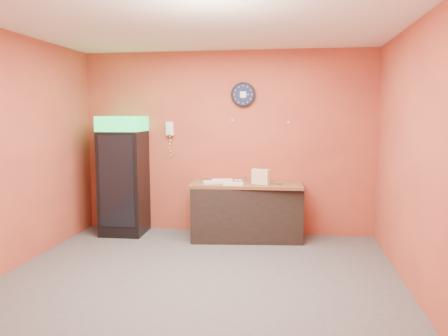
# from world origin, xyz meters

# --- Properties ---
(floor) EXTENTS (4.50, 4.50, 0.00)m
(floor) POSITION_xyz_m (0.00, 0.00, 0.00)
(floor) COLOR #47474C
(floor) RESTS_ON ground
(back_wall) EXTENTS (4.50, 0.02, 2.80)m
(back_wall) POSITION_xyz_m (0.00, 2.00, 1.40)
(back_wall) COLOR #BC5235
(back_wall) RESTS_ON floor
(left_wall) EXTENTS (0.02, 4.00, 2.80)m
(left_wall) POSITION_xyz_m (-2.25, 0.00, 1.40)
(left_wall) COLOR #BC5235
(left_wall) RESTS_ON floor
(right_wall) EXTENTS (0.02, 4.00, 2.80)m
(right_wall) POSITION_xyz_m (2.25, 0.00, 1.40)
(right_wall) COLOR #BC5235
(right_wall) RESTS_ON floor
(ceiling) EXTENTS (4.50, 4.00, 0.02)m
(ceiling) POSITION_xyz_m (0.00, 0.00, 2.80)
(ceiling) COLOR white
(ceiling) RESTS_ON back_wall
(beverage_cooler) EXTENTS (0.66, 0.67, 1.81)m
(beverage_cooler) POSITION_xyz_m (-1.54, 1.61, 0.88)
(beverage_cooler) COLOR black
(beverage_cooler) RESTS_ON floor
(prep_counter) EXTENTS (1.67, 0.89, 0.80)m
(prep_counter) POSITION_xyz_m (0.36, 1.65, 0.40)
(prep_counter) COLOR black
(prep_counter) RESTS_ON floor
(wall_clock) EXTENTS (0.37, 0.06, 0.37)m
(wall_clock) POSITION_xyz_m (0.27, 1.97, 2.13)
(wall_clock) COLOR black
(wall_clock) RESTS_ON back_wall
(wall_phone) EXTENTS (0.12, 0.10, 0.21)m
(wall_phone) POSITION_xyz_m (-0.88, 1.95, 1.62)
(wall_phone) COLOR white
(wall_phone) RESTS_ON back_wall
(butcher_paper) EXTENTS (1.66, 0.82, 0.04)m
(butcher_paper) POSITION_xyz_m (0.36, 1.65, 0.82)
(butcher_paper) COLOR brown
(butcher_paper) RESTS_ON prep_counter
(sub_roll_stack) EXTENTS (0.27, 0.18, 0.22)m
(sub_roll_stack) POSITION_xyz_m (0.57, 1.54, 0.95)
(sub_roll_stack) COLOR beige
(sub_roll_stack) RESTS_ON butcher_paper
(wrapped_sandwich_left) EXTENTS (0.32, 0.23, 0.04)m
(wrapped_sandwich_left) POSITION_xyz_m (-0.11, 1.49, 0.86)
(wrapped_sandwich_left) COLOR silver
(wrapped_sandwich_left) RESTS_ON butcher_paper
(wrapped_sandwich_mid) EXTENTS (0.30, 0.15, 0.04)m
(wrapped_sandwich_mid) POSITION_xyz_m (0.19, 1.40, 0.86)
(wrapped_sandwich_mid) COLOR silver
(wrapped_sandwich_mid) RESTS_ON butcher_paper
(wrapped_sandwich_right) EXTENTS (0.32, 0.18, 0.04)m
(wrapped_sandwich_right) POSITION_xyz_m (-0.01, 1.67, 0.86)
(wrapped_sandwich_right) COLOR silver
(wrapped_sandwich_right) RESTS_ON butcher_paper
(kitchen_tool) EXTENTS (0.06, 0.06, 0.06)m
(kitchen_tool) POSITION_xyz_m (0.30, 1.81, 0.87)
(kitchen_tool) COLOR silver
(kitchen_tool) RESTS_ON butcher_paper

